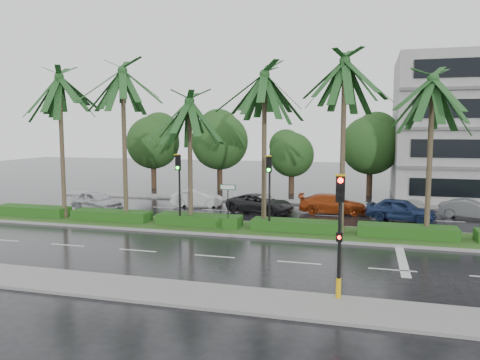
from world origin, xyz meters
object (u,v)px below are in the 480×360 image
(car_blue, at_px, (401,210))
(car_darkgrey, at_px, (260,203))
(car_white, at_px, (197,198))
(car_red, at_px, (332,204))
(car_grey, at_px, (469,209))
(signal_median_left, at_px, (179,179))
(signal_near, at_px, (340,231))
(street_sign, at_px, (228,195))
(car_silver, at_px, (97,201))

(car_blue, bearing_deg, car_darkgrey, 102.72)
(car_white, height_order, car_darkgrey, car_darkgrey)
(car_darkgrey, height_order, car_red, car_red)
(car_white, height_order, car_grey, car_white)
(signal_median_left, distance_m, car_white, 8.46)
(signal_near, relative_size, street_sign, 1.68)
(signal_median_left, relative_size, street_sign, 1.68)
(car_red, height_order, car_blue, car_blue)
(street_sign, bearing_deg, car_darkgrey, 85.47)
(signal_near, height_order, car_white, signal_near)
(car_grey, bearing_deg, street_sign, 136.70)
(signal_median_left, height_order, car_darkgrey, signal_median_left)
(signal_near, relative_size, signal_median_left, 1.00)
(car_silver, height_order, car_darkgrey, car_silver)
(signal_median_left, relative_size, car_silver, 0.99)
(car_blue, height_order, car_grey, car_blue)
(car_white, bearing_deg, signal_median_left, -178.00)
(signal_median_left, xyz_separation_m, car_white, (-1.87, 7.91, -2.35))
(signal_median_left, height_order, car_red, signal_median_left)
(signal_median_left, height_order, street_sign, signal_median_left)
(car_silver, distance_m, car_blue, 21.27)
(car_white, distance_m, car_red, 10.38)
(signal_near, distance_m, street_sign, 12.11)
(car_white, bearing_deg, signal_near, -157.32)
(signal_median_left, bearing_deg, car_white, 103.33)
(car_white, height_order, car_blue, car_blue)
(car_silver, bearing_deg, car_white, -36.77)
(car_grey, bearing_deg, signal_median_left, 132.86)
(signal_near, height_order, car_grey, signal_near)
(signal_near, bearing_deg, car_white, 124.01)
(signal_near, relative_size, car_white, 1.11)
(street_sign, distance_m, car_grey, 16.64)
(car_silver, relative_size, car_darkgrey, 0.90)
(signal_near, height_order, car_blue, signal_near)
(car_silver, xyz_separation_m, car_white, (6.29, 3.92, -0.10))
(car_red, height_order, car_grey, car_red)
(street_sign, relative_size, car_darkgrey, 0.53)
(car_red, bearing_deg, car_grey, -89.41)
(signal_median_left, xyz_separation_m, car_blue, (13.00, 6.10, -2.26))
(signal_near, distance_m, car_red, 17.43)
(signal_near, relative_size, car_darkgrey, 0.89)
(car_darkgrey, height_order, car_grey, car_darkgrey)
(car_silver, bearing_deg, car_darkgrey, -56.58)
(street_sign, height_order, car_grey, street_sign)
(signal_near, relative_size, car_grey, 1.15)
(street_sign, bearing_deg, car_silver, 161.17)
(car_silver, bearing_deg, car_red, -56.51)
(signal_near, xyz_separation_m, car_red, (-1.50, 17.27, -1.81))
(car_silver, bearing_deg, car_blue, -62.97)
(signal_median_left, height_order, car_blue, signal_median_left)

